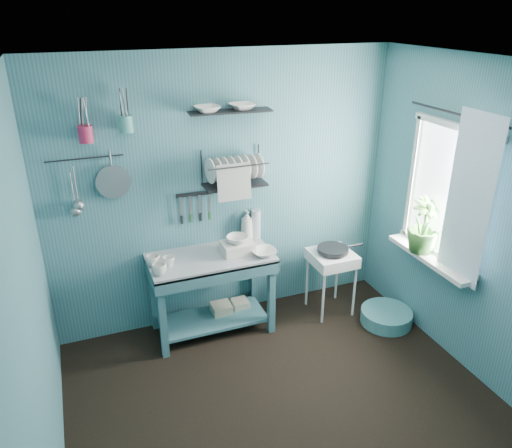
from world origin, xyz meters
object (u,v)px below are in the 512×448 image
object	(u,v)px
wash_tub	(238,247)
hotplate_stand	(331,282)
mug_mid	(169,262)
floor_basin	(386,316)
storage_tin_large	(221,314)
mug_right	(153,261)
colander	(113,182)
storage_tin_small	(240,309)
utensil_cup_magenta	(86,134)
work_counter	(212,294)
soap_bottle	(247,225)
potted_plant	(424,226)
utensil_cup_teal	(126,124)
dish_rack	(235,168)
mug_left	(159,269)
frying_pan	(333,249)
water_bottle	(256,224)

from	to	relation	value
wash_tub	hotplate_stand	size ratio (longest dim) A/B	0.44
mug_mid	floor_basin	size ratio (longest dim) A/B	0.20
storage_tin_large	mug_right	bearing A→B (deg)	-175.24
colander	storage_tin_small	xyz separation A→B (m)	(1.03, -0.14, -1.39)
utensil_cup_magenta	storage_tin_small	bearing A→B (deg)	-5.24
work_counter	storage_tin_large	world-z (taller)	work_counter
wash_tub	soap_bottle	bearing A→B (deg)	52.31
wash_tub	potted_plant	xyz separation A→B (m)	(1.47, -0.65, 0.25)
utensil_cup_teal	mug_right	bearing A→B (deg)	-66.03
work_counter	dish_rack	distance (m)	1.17
mug_left	frying_pan	bearing A→B (deg)	1.94
mug_mid	utensil_cup_teal	distance (m)	1.18
water_bottle	hotplate_stand	world-z (taller)	water_bottle
utensil_cup_teal	storage_tin_large	distance (m)	1.98
hotplate_stand	potted_plant	xyz separation A→B (m)	(0.54, -0.57, 0.76)
wash_tub	floor_basin	size ratio (longest dim) A/B	0.57
hotplate_stand	floor_basin	bearing A→B (deg)	-55.45
mug_right	soap_bottle	xyz separation A→B (m)	(0.92, 0.20, 0.10)
wash_tub	soap_bottle	world-z (taller)	soap_bottle
work_counter	storage_tin_large	distance (m)	0.30
soap_bottle	work_counter	bearing A→B (deg)	-154.54
hotplate_stand	utensil_cup_teal	distance (m)	2.43
hotplate_stand	storage_tin_small	bearing A→B (deg)	156.95
water_bottle	work_counter	bearing A→B (deg)	-157.07
dish_rack	utensil_cup_magenta	world-z (taller)	utensil_cup_magenta
mug_right	water_bottle	size ratio (longest dim) A/B	0.44
frying_pan	storage_tin_small	world-z (taller)	frying_pan
mug_mid	mug_right	world-z (taller)	mug_right
dish_rack	water_bottle	bearing A→B (deg)	12.87
dish_rack	storage_tin_large	distance (m)	1.42
utensil_cup_magenta	storage_tin_small	xyz separation A→B (m)	(1.19, -0.11, -1.81)
mug_mid	soap_bottle	distance (m)	0.85
mug_left	floor_basin	distance (m)	2.23
floor_basin	water_bottle	bearing A→B (deg)	146.05
mug_left	floor_basin	size ratio (longest dim) A/B	0.25
work_counter	potted_plant	xyz separation A→B (m)	(1.72, -0.67, 0.69)
frying_pan	utensil_cup_magenta	size ratio (longest dim) A/B	2.31
utensil_cup_magenta	dish_rack	bearing A→B (deg)	-2.42
potted_plant	water_bottle	bearing A→B (deg)	143.39
utensil_cup_magenta	floor_basin	world-z (taller)	utensil_cup_magenta
colander	mug_left	bearing A→B (deg)	-56.65
water_bottle	colander	size ratio (longest dim) A/B	1.00
floor_basin	storage_tin_small	bearing A→B (deg)	155.80
frying_pan	colander	size ratio (longest dim) A/B	1.07
water_bottle	floor_basin	world-z (taller)	water_bottle
storage_tin_small	utensil_cup_magenta	bearing A→B (deg)	174.76
mug_mid	potted_plant	distance (m)	2.21
water_bottle	potted_plant	world-z (taller)	potted_plant
mug_left	utensil_cup_teal	xyz separation A→B (m)	(-0.10, 0.35, 1.14)
potted_plant	storage_tin_large	size ratio (longest dim) A/B	2.23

